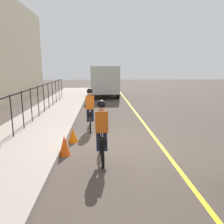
# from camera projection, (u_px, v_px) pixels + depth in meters

# --- Properties ---
(ground_plane) EXTENTS (80.00, 80.00, 0.00)m
(ground_plane) POSITION_uv_depth(u_px,v_px,m) (115.00, 143.00, 8.10)
(ground_plane) COLOR #473D35
(lane_line_centre) EXTENTS (36.00, 0.12, 0.01)m
(lane_line_centre) POSITION_uv_depth(u_px,v_px,m) (158.00, 142.00, 8.18)
(lane_line_centre) COLOR yellow
(lane_line_centre) RESTS_ON ground
(sidewalk) EXTENTS (40.00, 3.20, 0.15)m
(sidewalk) POSITION_uv_depth(u_px,v_px,m) (21.00, 142.00, 7.92)
(sidewalk) COLOR #A09287
(sidewalk) RESTS_ON ground
(iron_fence) EXTENTS (19.94, 0.04, 1.60)m
(iron_fence) POSITION_uv_depth(u_px,v_px,m) (17.00, 105.00, 8.64)
(iron_fence) COLOR black
(iron_fence) RESTS_ON sidewalk
(cyclist_lead) EXTENTS (1.71, 0.38, 1.83)m
(cyclist_lead) POSITION_uv_depth(u_px,v_px,m) (90.00, 109.00, 9.70)
(cyclist_lead) COLOR black
(cyclist_lead) RESTS_ON ground
(cyclist_follow) EXTENTS (1.71, 0.38, 1.83)m
(cyclist_follow) POSITION_uv_depth(u_px,v_px,m) (102.00, 132.00, 6.32)
(cyclist_follow) COLOR black
(cyclist_follow) RESTS_ON ground
(box_truck_background) EXTENTS (6.73, 2.60, 2.78)m
(box_truck_background) POSITION_uv_depth(u_px,v_px,m) (104.00, 79.00, 20.95)
(box_truck_background) COLOR #B6B8B0
(box_truck_background) RESTS_ON ground
(traffic_cone_near) EXTENTS (0.36, 0.36, 0.52)m
(traffic_cone_near) POSITION_uv_depth(u_px,v_px,m) (73.00, 135.00, 8.14)
(traffic_cone_near) COLOR #F46407
(traffic_cone_near) RESTS_ON ground
(traffic_cone_far) EXTENTS (0.36, 0.36, 0.64)m
(traffic_cone_far) POSITION_uv_depth(u_px,v_px,m) (64.00, 145.00, 6.91)
(traffic_cone_far) COLOR #FD5311
(traffic_cone_far) RESTS_ON ground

